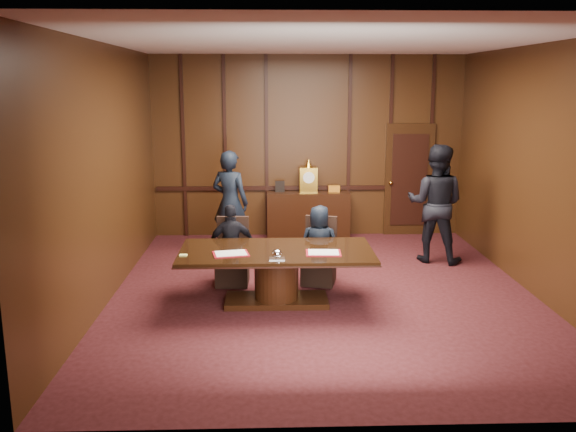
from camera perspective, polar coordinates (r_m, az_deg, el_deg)
The scene contains 13 objects.
room at distance 8.59m, azimuth 3.78°, elevation 4.03°, with size 7.00×7.04×3.50m.
sideboard at distance 11.87m, azimuth 1.90°, elevation 0.28°, with size 1.60×0.45×1.54m.
conference_table at distance 8.30m, azimuth -1.09°, elevation -4.84°, with size 2.62×1.32×0.76m.
folder_left at distance 8.05m, azimuth -5.37°, elevation -3.52°, with size 0.51×0.41×0.02m.
folder_right at distance 8.07m, azimuth 3.33°, elevation -3.45°, with size 0.48×0.35×0.02m.
inkstand at distance 7.78m, azimuth -1.05°, elevation -3.67°, with size 0.20×0.14×0.12m.
notepad at distance 8.07m, azimuth -9.77°, elevation -3.63°, with size 0.10×0.07×0.01m, color #FAF97A.
chair_left at distance 9.22m, azimuth -5.22°, elevation -4.55°, with size 0.50×0.50×0.99m.
chair_right at distance 9.23m, azimuth 2.92°, elevation -4.48°, with size 0.58×0.58×0.99m.
signatory_left at distance 9.05m, azimuth -5.29°, elevation -2.75°, with size 0.72×0.30×1.23m, color black.
signatory_right at distance 9.07m, azimuth 2.94°, elevation -2.75°, with size 0.59×0.38×1.21m, color black.
witness_left at distance 10.70m, azimuth -5.44°, elevation 1.26°, with size 0.67×0.44×1.83m, color black.
witness_right at distance 10.48m, azimuth 13.63°, elevation 1.14°, with size 0.96×0.75×1.98m, color black.
Camera 1 is at (-0.79, -8.33, 2.95)m, focal length 38.00 mm.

